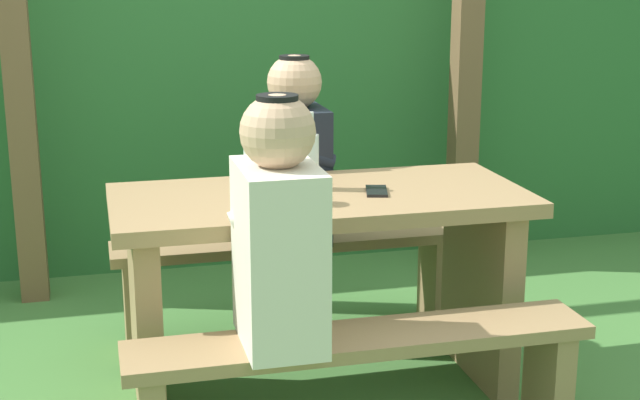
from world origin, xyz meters
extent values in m
plane|color=#447637|center=(0.00, 0.00, 0.00)|extent=(12.00, 12.00, 0.00)
cube|color=#2C6730|center=(0.00, 1.91, 0.81)|extent=(6.40, 0.87, 1.62)
cube|color=brown|center=(-1.03, 1.22, 1.10)|extent=(0.12, 0.12, 2.20)
cube|color=brown|center=(1.03, 1.22, 1.10)|extent=(0.12, 0.12, 2.20)
cube|color=#9E7A51|center=(0.00, 0.00, 0.70)|extent=(1.40, 0.64, 0.05)
cube|color=#9E7A51|center=(-0.60, 0.00, 0.34)|extent=(0.08, 0.54, 0.68)
cube|color=#9E7A51|center=(0.60, 0.00, 0.34)|extent=(0.08, 0.54, 0.68)
cube|color=#9E7A51|center=(0.00, -0.50, 0.40)|extent=(1.40, 0.24, 0.04)
cube|color=#9E7A51|center=(0.62, -0.50, 0.19)|extent=(0.07, 0.22, 0.38)
cube|color=#9E7A51|center=(0.00, 0.50, 0.40)|extent=(1.40, 0.24, 0.04)
cube|color=#9E7A51|center=(-0.62, 0.50, 0.19)|extent=(0.07, 0.22, 0.38)
cube|color=#9E7A51|center=(0.62, 0.50, 0.19)|extent=(0.07, 0.22, 0.38)
cube|color=silver|center=(-0.24, -0.50, 0.68)|extent=(0.22, 0.34, 0.52)
sphere|color=tan|center=(-0.24, -0.50, 1.04)|extent=(0.21, 0.21, 0.21)
cylinder|color=black|center=(-0.24, -0.50, 1.13)|extent=(0.12, 0.12, 0.02)
cylinder|color=silver|center=(-0.24, -0.36, 0.79)|extent=(0.25, 0.07, 0.15)
cube|color=black|center=(0.03, 0.50, 0.68)|extent=(0.22, 0.34, 0.52)
sphere|color=tan|center=(0.03, 0.50, 1.04)|extent=(0.21, 0.21, 0.21)
cylinder|color=black|center=(0.03, 0.50, 1.13)|extent=(0.12, 0.12, 0.02)
cylinder|color=black|center=(0.03, 0.36, 0.79)|extent=(0.25, 0.07, 0.15)
cylinder|color=silver|center=(-0.05, -0.14, 0.77)|extent=(0.08, 0.08, 0.08)
cylinder|color=silver|center=(-0.23, 0.01, 0.81)|extent=(0.06, 0.06, 0.17)
cylinder|color=silver|center=(-0.23, 0.01, 0.94)|extent=(0.03, 0.03, 0.07)
cylinder|color=silver|center=(-0.02, 0.06, 0.82)|extent=(0.06, 0.06, 0.19)
cylinder|color=silver|center=(-0.02, 0.06, 0.96)|extent=(0.03, 0.03, 0.08)
cube|color=black|center=(0.19, -0.04, 0.73)|extent=(0.10, 0.15, 0.01)
camera|label=1|loc=(-0.73, -2.94, 1.50)|focal=51.99mm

